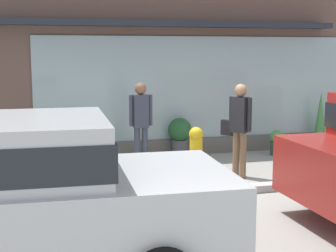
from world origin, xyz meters
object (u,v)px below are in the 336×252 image
object	(u,v)px
fire_hydrant	(196,154)
potted_plant_near_hydrant	(180,134)
potted_plant_trailing_edge	(47,148)
potted_plant_by_entrance	(277,142)
pedestrian_with_handbag	(239,124)
potted_plant_window_left	(320,121)
pedestrian_passerby	(141,119)

from	to	relation	value
fire_hydrant	potted_plant_near_hydrant	bearing A→B (deg)	81.54
potted_plant_trailing_edge	potted_plant_by_entrance	xyz separation A→B (m)	(4.96, -0.09, -0.09)
pedestrian_with_handbag	potted_plant_window_left	world-z (taller)	pedestrian_with_handbag
pedestrian_with_handbag	potted_plant_by_entrance	bearing A→B (deg)	-79.65
pedestrian_with_handbag	pedestrian_passerby	xyz separation A→B (m)	(-1.58, 1.07, -0.01)
potted_plant_trailing_edge	potted_plant_window_left	xyz separation A→B (m)	(6.24, 0.25, 0.27)
potted_plant_near_hydrant	potted_plant_window_left	distance (m)	3.42
pedestrian_with_handbag	potted_plant_by_entrance	world-z (taller)	pedestrian_with_handbag
fire_hydrant	potted_plant_near_hydrant	distance (m)	2.06
potted_plant_by_entrance	potted_plant_window_left	bearing A→B (deg)	15.05
potted_plant_near_hydrant	potted_plant_trailing_edge	world-z (taller)	potted_plant_near_hydrant
pedestrian_passerby	potted_plant_window_left	world-z (taller)	pedestrian_passerby
pedestrian_passerby	potted_plant_window_left	distance (m)	4.57
potted_plant_window_left	fire_hydrant	bearing A→B (deg)	-151.61
pedestrian_passerby	potted_plant_near_hydrant	size ratio (longest dim) A/B	1.98
potted_plant_trailing_edge	potted_plant_by_entrance	distance (m)	4.96
potted_plant_window_left	potted_plant_by_entrance	bearing A→B (deg)	-164.95
pedestrian_passerby	potted_plant_by_entrance	size ratio (longest dim) A/B	3.02
pedestrian_passerby	fire_hydrant	bearing A→B (deg)	-55.65
potted_plant_trailing_edge	potted_plant_by_entrance	bearing A→B (deg)	-1.06
fire_hydrant	pedestrian_with_handbag	distance (m)	0.97
pedestrian_passerby	potted_plant_by_entrance	distance (m)	3.31
fire_hydrant	pedestrian_passerby	world-z (taller)	pedestrian_passerby
potted_plant_by_entrance	fire_hydrant	bearing A→B (deg)	-145.66
fire_hydrant	potted_plant_window_left	size ratio (longest dim) A/B	0.71
pedestrian_passerby	pedestrian_with_handbag	bearing A→B (deg)	-33.65
potted_plant_trailing_edge	potted_plant_by_entrance	world-z (taller)	potted_plant_trailing_edge
potted_plant_window_left	potted_plant_trailing_edge	bearing A→B (deg)	-177.68
potted_plant_trailing_edge	potted_plant_near_hydrant	bearing A→B (deg)	5.57
fire_hydrant	pedestrian_with_handbag	xyz separation A→B (m)	(0.83, 0.05, 0.51)
pedestrian_with_handbag	potted_plant_trailing_edge	world-z (taller)	pedestrian_with_handbag
pedestrian_with_handbag	potted_plant_trailing_edge	bearing A→B (deg)	28.17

